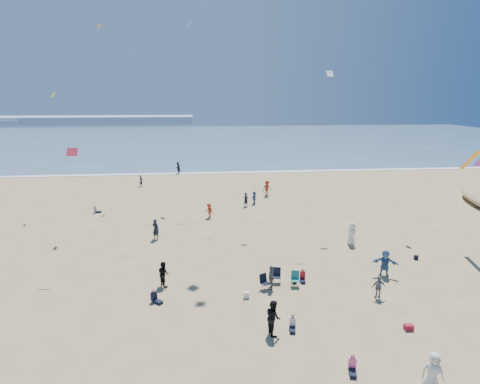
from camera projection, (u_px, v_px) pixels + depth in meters
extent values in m
plane|color=tan|center=(213.00, 369.00, 16.89)|extent=(220.00, 220.00, 0.00)
cube|color=#476B84|center=(204.00, 139.00, 108.51)|extent=(220.00, 100.00, 0.06)
cube|color=white|center=(205.00, 173.00, 60.28)|extent=(220.00, 1.20, 0.08)
cube|color=#7A8EA8|center=(74.00, 120.00, 174.74)|extent=(110.00, 20.00, 3.20)
imported|color=slate|center=(271.00, 277.00, 23.76)|extent=(0.73, 1.02, 1.61)
imported|color=#9A3216|center=(267.00, 188.00, 46.39)|extent=(1.42, 1.15, 1.92)
imported|color=#345B91|center=(385.00, 263.00, 25.56)|extent=(1.78, 1.14, 1.84)
imported|color=black|center=(246.00, 200.00, 41.77)|extent=(0.69, 0.63, 1.59)
imported|color=#33588E|center=(254.00, 197.00, 42.96)|extent=(0.78, 1.42, 1.46)
imported|color=#9C2916|center=(209.00, 211.00, 37.94)|extent=(1.07, 1.07, 1.49)
imported|color=silver|center=(433.00, 372.00, 15.46)|extent=(1.00, 0.79, 1.78)
imported|color=gray|center=(379.00, 287.00, 22.72)|extent=(0.85, 0.36, 1.45)
imported|color=black|center=(164.00, 274.00, 24.22)|extent=(0.97, 1.01, 1.65)
imported|color=black|center=(156.00, 229.00, 32.18)|extent=(0.78, 0.70, 1.79)
imported|color=silver|center=(352.00, 234.00, 30.91)|extent=(0.91, 1.09, 1.91)
imported|color=black|center=(141.00, 181.00, 51.29)|extent=(0.54, 0.65, 1.53)
imported|color=black|center=(273.00, 317.00, 19.25)|extent=(0.85, 1.01, 1.87)
imported|color=black|center=(178.00, 168.00, 59.76)|extent=(1.15, 1.16, 1.89)
cube|color=white|center=(246.00, 295.00, 22.82)|extent=(0.35, 0.20, 0.40)
cube|color=black|center=(294.00, 280.00, 24.68)|extent=(0.30, 0.22, 0.38)
cube|color=#A3172C|center=(409.00, 327.00, 19.72)|extent=(0.45, 0.30, 0.30)
cube|color=black|center=(416.00, 257.00, 28.25)|extent=(0.28, 0.18, 0.34)
cube|color=white|center=(189.00, 24.00, 43.17)|extent=(0.58, 0.61, 0.56)
cube|color=orange|center=(99.00, 26.00, 35.16)|extent=(0.46, 0.89, 0.35)
cube|color=silver|center=(330.00, 74.00, 33.94)|extent=(0.61, 0.54, 0.55)
cube|color=#EE3047|center=(72.00, 152.00, 25.99)|extent=(0.78, 0.41, 0.53)
cube|color=#51269E|center=(404.00, 4.00, 35.95)|extent=(0.49, 0.65, 0.62)
cube|color=#CEF41D|center=(53.00, 95.00, 38.95)|extent=(0.37, 0.53, 0.48)
cube|color=orange|center=(470.00, 160.00, 28.94)|extent=(0.35, 2.64, 1.87)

